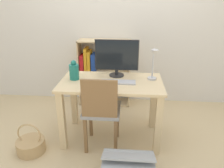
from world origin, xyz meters
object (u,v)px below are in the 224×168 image
(monitor, at_px, (117,56))
(basket, at_px, (31,145))
(keyboard, at_px, (118,82))
(chair, at_px, (101,110))
(vase, at_px, (74,71))
(desk_lamp, at_px, (154,62))
(bookshelf, at_px, (96,78))

(monitor, xyz_separation_m, basket, (-0.91, -0.55, -0.88))
(monitor, xyz_separation_m, keyboard, (0.03, -0.23, -0.23))
(chair, bearing_deg, vase, 147.51)
(desk_lamp, distance_m, basket, 1.64)
(keyboard, bearing_deg, monitor, 97.95)
(keyboard, distance_m, chair, 0.35)
(basket, bearing_deg, keyboard, 18.67)
(bookshelf, bearing_deg, keyboard, -67.58)
(desk_lamp, xyz_separation_m, chair, (-0.55, -0.27, -0.46))
(desk_lamp, distance_m, chair, 0.77)
(monitor, xyz_separation_m, bookshelf, (-0.36, 0.73, -0.55))
(vase, distance_m, basket, 0.95)
(monitor, relative_size, basket, 1.43)
(keyboard, relative_size, basket, 1.08)
(vase, bearing_deg, keyboard, -7.72)
(keyboard, relative_size, bookshelf, 0.38)
(keyboard, xyz_separation_m, chair, (-0.17, -0.19, -0.25))
(monitor, distance_m, keyboard, 0.33)
(keyboard, xyz_separation_m, desk_lamp, (0.38, 0.08, 0.21))
(basket, bearing_deg, chair, 9.65)
(desk_lamp, height_order, chair, desk_lamp)
(keyboard, relative_size, chair, 0.44)
(monitor, relative_size, desk_lamp, 1.38)
(vase, distance_m, desk_lamp, 0.89)
(keyboard, bearing_deg, vase, 172.28)
(monitor, distance_m, vase, 0.52)
(vase, distance_m, bookshelf, 0.99)
(vase, height_order, chair, vase)
(vase, height_order, basket, vase)
(monitor, relative_size, keyboard, 1.33)
(monitor, distance_m, chair, 0.65)
(bookshelf, height_order, basket, bookshelf)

